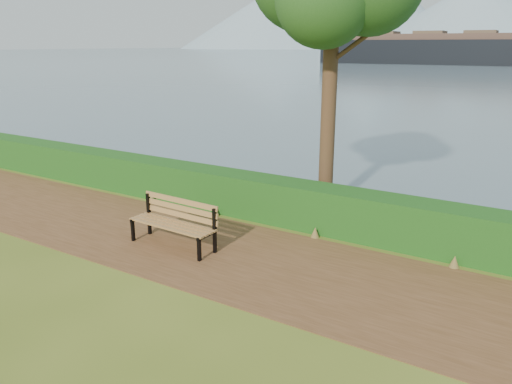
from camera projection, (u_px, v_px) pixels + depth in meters
The scene contains 5 objects.
ground at pixel (199, 254), 10.07m from camera, with size 140.00×140.00×0.00m, color #4E5C1A.
path at pixel (208, 249), 10.31m from camera, with size 40.00×3.40×0.01m, color #55361D.
hedge at pixel (265, 198), 12.04m from camera, with size 32.00×0.85×1.00m, color #164513.
bench at pixel (175, 220), 10.34m from camera, with size 2.01×0.66×0.99m.
cargo_ship at pixel (506, 49), 96.88m from camera, with size 68.35×14.09×20.61m.
Camera 1 is at (5.87, -7.29, 4.08)m, focal length 35.00 mm.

